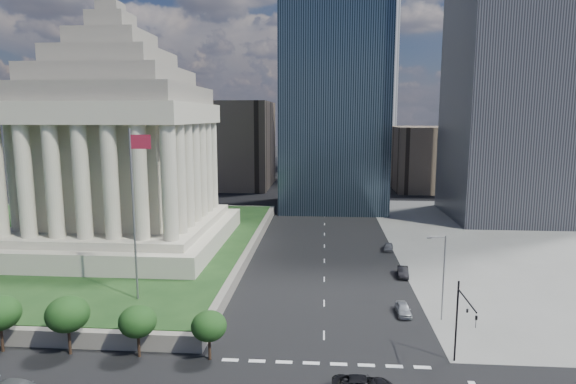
# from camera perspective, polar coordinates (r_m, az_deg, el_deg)

# --- Properties ---
(ground) EXTENTS (500.00, 500.00, 0.00)m
(ground) POSITION_cam_1_polar(r_m,az_deg,el_deg) (130.75, 4.36, -1.31)
(ground) COLOR black
(ground) RESTS_ON ground
(plaza_terrace) EXTENTS (66.00, 70.00, 1.80)m
(plaza_terrace) POSITION_cam_1_polar(r_m,az_deg,el_deg) (93.25, -24.67, -5.74)
(plaza_terrace) COLOR slate
(plaza_terrace) RESTS_ON ground
(plaza_lawn) EXTENTS (64.00, 68.00, 0.10)m
(plaza_lawn) POSITION_cam_1_polar(r_m,az_deg,el_deg) (93.03, -24.71, -5.17)
(plaza_lawn) COLOR #183415
(plaza_lawn) RESTS_ON plaza_terrace
(war_memorial) EXTENTS (34.00, 34.00, 39.00)m
(war_memorial) POSITION_cam_1_polar(r_m,az_deg,el_deg) (83.82, -19.61, 7.19)
(war_memorial) COLOR #AFA993
(war_memorial) RESTS_ON plaza_lawn
(flagpole) EXTENTS (2.52, 0.24, 20.00)m
(flagpole) POSITION_cam_1_polar(r_m,az_deg,el_deg) (57.84, -17.72, -1.54)
(flagpole) COLOR slate
(flagpole) RESTS_ON plaza_lawn
(midrise_glass) EXTENTS (26.00, 26.00, 60.00)m
(midrise_glass) POSITION_cam_1_polar(r_m,az_deg,el_deg) (123.88, 5.47, 12.04)
(midrise_glass) COLOR black
(midrise_glass) RESTS_ON ground
(building_filler_ne) EXTENTS (20.00, 30.00, 20.00)m
(building_filler_ne) POSITION_cam_1_polar(r_m,az_deg,el_deg) (162.44, 15.80, 3.94)
(building_filler_ne) COLOR #4E4136
(building_filler_ne) RESTS_ON ground
(building_filler_nw) EXTENTS (24.00, 30.00, 28.00)m
(building_filler_nw) POSITION_cam_1_polar(r_m,az_deg,el_deg) (161.71, -6.31, 5.62)
(building_filler_nw) COLOR #4E4136
(building_filler_nw) RESTS_ON ground
(traffic_signal_ne) EXTENTS (0.30, 5.74, 8.00)m
(traffic_signal_ne) POSITION_cam_1_polar(r_m,az_deg,el_deg) (47.72, 19.99, -13.72)
(traffic_signal_ne) COLOR black
(traffic_signal_ne) RESTS_ON ground
(street_lamp_north) EXTENTS (2.13, 0.22, 10.00)m
(street_lamp_north) POSITION_cam_1_polar(r_m,az_deg,el_deg) (58.05, 17.81, -9.09)
(street_lamp_north) COLOR slate
(street_lamp_north) RESTS_ON ground
(parked_sedan_near) EXTENTS (4.00, 1.64, 1.36)m
(parked_sedan_near) POSITION_cam_1_polar(r_m,az_deg,el_deg) (60.08, 13.50, -13.34)
(parked_sedan_near) COLOR #9C9FA4
(parked_sedan_near) RESTS_ON ground
(parked_sedan_mid) EXTENTS (1.88, 4.36, 1.40)m
(parked_sedan_mid) POSITION_cam_1_polar(r_m,az_deg,el_deg) (73.33, 13.47, -9.19)
(parked_sedan_mid) COLOR black
(parked_sedan_mid) RESTS_ON ground
(parked_sedan_far) EXTENTS (2.17, 4.10, 1.33)m
(parked_sedan_far) POSITION_cam_1_polar(r_m,az_deg,el_deg) (86.36, 11.81, -6.39)
(parked_sedan_far) COLOR #595B60
(parked_sedan_far) RESTS_ON ground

